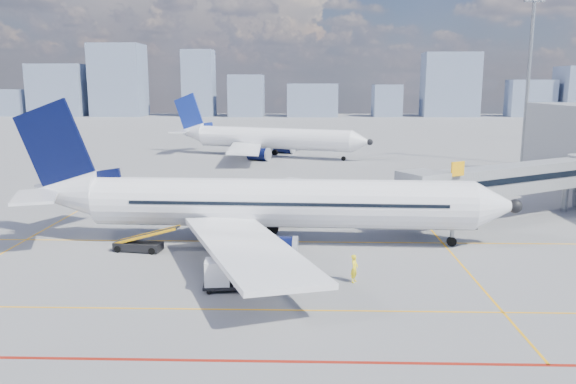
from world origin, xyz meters
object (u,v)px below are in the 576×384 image
(cargo_dolly, at_px, (232,273))
(ramp_worker, at_px, (354,268))
(belt_loader, at_px, (140,244))
(second_aircraft, at_px, (266,138))
(main_aircraft, at_px, (260,204))
(baggage_tug, at_px, (286,270))

(cargo_dolly, distance_m, ramp_worker, 7.88)
(ramp_worker, bearing_deg, cargo_dolly, 126.12)
(belt_loader, height_order, ramp_worker, belt_loader)
(second_aircraft, relative_size, belt_loader, 6.86)
(main_aircraft, height_order, second_aircraft, main_aircraft)
(main_aircraft, relative_size, second_aircraft, 1.10)
(main_aircraft, distance_m, belt_loader, 9.80)
(cargo_dolly, relative_size, ramp_worker, 1.99)
(second_aircraft, xyz_separation_m, ramp_worker, (10.03, -63.77, -2.31))
(cargo_dolly, xyz_separation_m, belt_loader, (-8.08, 7.96, -0.51))
(main_aircraft, xyz_separation_m, baggage_tug, (2.38, -9.05, -2.43))
(main_aircraft, bearing_deg, baggage_tug, -73.01)
(cargo_dolly, bearing_deg, main_aircraft, 79.09)
(second_aircraft, height_order, baggage_tug, second_aircraft)
(main_aircraft, distance_m, ramp_worker, 11.50)
(second_aircraft, height_order, ramp_worker, second_aircraft)
(main_aircraft, bearing_deg, belt_loader, -161.37)
(baggage_tug, bearing_deg, main_aircraft, 88.33)
(cargo_dolly, xyz_separation_m, ramp_worker, (7.72, 1.59, -0.14))
(main_aircraft, xyz_separation_m, cargo_dolly, (-0.97, -10.61, -2.16))
(belt_loader, bearing_deg, baggage_tug, -19.66)
(baggage_tug, height_order, belt_loader, belt_loader)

